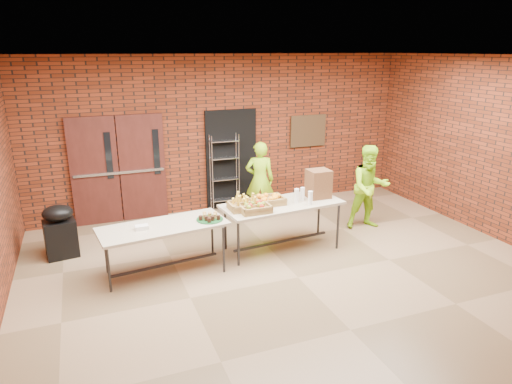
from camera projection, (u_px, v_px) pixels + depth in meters
room at (301, 175)px, 6.38m from camera, size 8.08×7.08×3.28m
double_doors at (119, 169)px, 8.85m from camera, size 1.78×0.12×2.10m
dark_doorway at (231, 159)px, 9.66m from camera, size 1.10×0.06×2.10m
bronze_plaque at (308, 131)px, 10.12m from camera, size 0.85×0.04×0.70m
wire_rack at (225, 173)px, 9.54m from camera, size 0.60×0.22×1.62m
table_left at (163, 229)px, 6.81m from camera, size 1.97×1.02×0.77m
table_right at (282, 207)px, 7.62m from camera, size 2.09×1.03×0.83m
basket_bananas at (244, 205)px, 7.30m from camera, size 0.47×0.36×0.15m
basket_oranges at (269, 200)px, 7.55m from camera, size 0.49×0.38×0.15m
basket_apples at (255, 208)px, 7.18m from camera, size 0.48×0.37×0.15m
muffin_tray at (210, 217)px, 6.99m from camera, size 0.41×0.41×0.10m
napkin_box at (142, 227)px, 6.63m from camera, size 0.19×0.12×0.06m
coffee_dispenser at (318, 184)px, 7.84m from camera, size 0.37×0.33×0.49m
cup_stack_front at (297, 196)px, 7.59m from camera, size 0.08×0.08×0.24m
cup_stack_mid at (310, 198)px, 7.50m from camera, size 0.08×0.08×0.23m
cup_stack_back at (302, 194)px, 7.70m from camera, size 0.08×0.08×0.23m
covered_grill at (60, 231)px, 7.45m from camera, size 0.54×0.47×0.89m
volunteer_woman at (260, 180)px, 9.13m from camera, size 0.66×0.54×1.56m
volunteer_man at (369, 187)px, 8.57m from camera, size 0.88×0.74×1.60m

